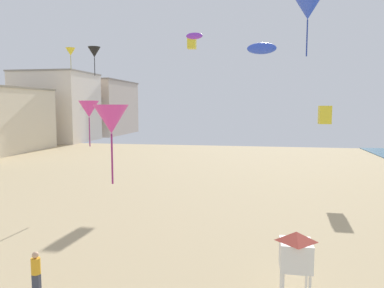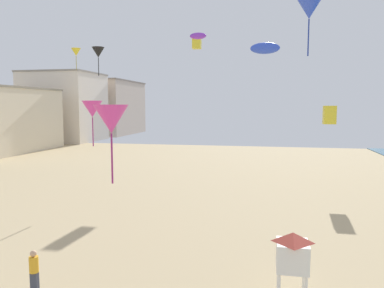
{
  "view_description": "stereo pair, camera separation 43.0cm",
  "coord_description": "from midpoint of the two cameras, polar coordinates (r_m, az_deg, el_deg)",
  "views": [
    {
      "loc": [
        8.05,
        -4.14,
        6.98
      ],
      "look_at": [
        4.82,
        14.33,
        5.03
      ],
      "focal_mm": 34.53,
      "sensor_mm": 36.0,
      "label": 1
    },
    {
      "loc": [
        8.47,
        -4.06,
        6.98
      ],
      "look_at": [
        4.82,
        14.33,
        5.03
      ],
      "focal_mm": 34.53,
      "sensor_mm": 36.0,
      "label": 2
    }
  ],
  "objects": [
    {
      "name": "kite_black_delta",
      "position": [
        31.99,
        -13.9,
        13.57
      ],
      "size": [
        1.02,
        1.02,
        2.31
      ],
      "color": "black"
    },
    {
      "name": "kite_magenta_delta",
      "position": [
        28.5,
        -14.74,
        5.23
      ],
      "size": [
        1.5,
        1.5,
        3.4
      ],
      "color": "#DB3D9E"
    },
    {
      "name": "kite_flyer",
      "position": [
        15.57,
        -22.45,
        -17.44
      ],
      "size": [
        0.34,
        0.34,
        1.64
      ],
      "rotation": [
        0.0,
        0.0,
        2.51
      ],
      "color": "#383D4C",
      "rests_on": "ground"
    },
    {
      "name": "lifeguard_stand",
      "position": [
        14.07,
        16.14,
        -15.73
      ],
      "size": [
        1.1,
        1.1,
        2.55
      ],
      "rotation": [
        0.0,
        0.0,
        -0.35
      ],
      "color": "white",
      "rests_on": "ground"
    },
    {
      "name": "boardwalk_hotel_distant",
      "position": [
        94.53,
        -13.23,
        5.5
      ],
      "size": [
        14.79,
        20.37,
        13.01
      ],
      "color": "#C6B29E",
      "rests_on": "ground"
    },
    {
      "name": "kite_blue_parafoil",
      "position": [
        29.55,
        11.64,
        14.3
      ],
      "size": [
        2.23,
        0.62,
        0.87
      ],
      "color": "blue"
    },
    {
      "name": "kite_blue_delta",
      "position": [
        21.7,
        18.24,
        19.26
      ],
      "size": [
        1.33,
        1.33,
        3.01
      ],
      "color": "blue"
    },
    {
      "name": "kite_yellow_box",
      "position": [
        34.32,
        20.81,
        4.22
      ],
      "size": [
        1.01,
        1.01,
        1.59
      ],
      "color": "yellow"
    },
    {
      "name": "kite_magenta_delta_2",
      "position": [
        18.13,
        -11.72,
        3.76
      ],
      "size": [
        1.69,
        1.69,
        3.84
      ],
      "color": "#DB3D9E"
    },
    {
      "name": "kite_purple_parafoil",
      "position": [
        33.23,
        1.33,
        16.36
      ],
      "size": [
        1.45,
        0.4,
        0.57
      ],
      "color": "purple"
    },
    {
      "name": "boardwalk_hotel_far",
      "position": [
        77.93,
        -18.93,
        5.45
      ],
      "size": [
        13.23,
        12.94,
        13.48
      ],
      "color": "silver",
      "rests_on": "ground"
    },
    {
      "name": "kite_yellow_box_2",
      "position": [
        44.38,
        1.03,
        15.45
      ],
      "size": [
        0.95,
        0.95,
        1.5
      ],
      "color": "yellow"
    },
    {
      "name": "kite_yellow_delta",
      "position": [
        42.49,
        -17.2,
        13.4
      ],
      "size": [
        1.0,
        1.0,
        2.26
      ],
      "color": "yellow"
    }
  ]
}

